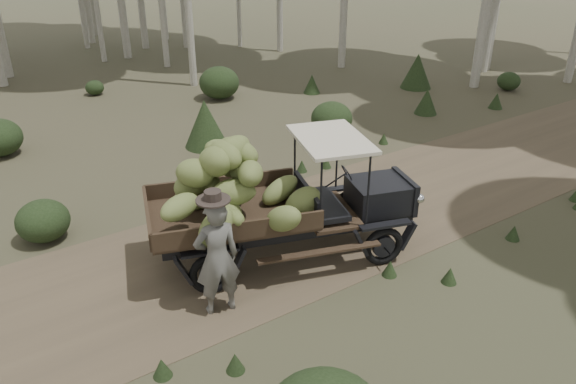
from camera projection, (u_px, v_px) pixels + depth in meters
The scene contains 5 objects.
ground at pixel (318, 225), 11.45m from camera, with size 120.00×120.00×0.00m, color #473D2B.
dirt_track at pixel (318, 225), 11.44m from camera, with size 70.00×4.00×0.01m, color brown.
banana_truck at pixel (260, 192), 9.64m from camera, with size 5.10×3.05×2.49m.
farmer at pixel (217, 257), 8.55m from camera, with size 0.78×0.61×2.12m.
undergrowth at pixel (409, 227), 10.28m from camera, with size 22.18×24.86×1.36m.
Camera 1 is at (-6.11, -7.89, 5.68)m, focal length 35.00 mm.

